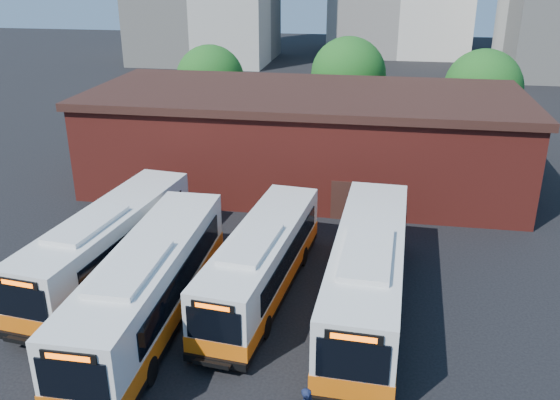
% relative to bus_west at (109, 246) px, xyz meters
% --- Properties ---
extents(ground, '(220.00, 220.00, 0.00)m').
position_rel_bus_west_xyz_m(ground, '(7.52, -5.26, -1.60)').
color(ground, black).
extents(bus_west, '(4.12, 13.15, 3.53)m').
position_rel_bus_west_xyz_m(bus_west, '(0.00, 0.00, 0.00)').
color(bus_west, silver).
rests_on(bus_west, ground).
extents(bus_midwest, '(2.94, 13.63, 3.70)m').
position_rel_bus_west_xyz_m(bus_midwest, '(3.48, -3.70, 0.08)').
color(bus_midwest, silver).
rests_on(bus_midwest, ground).
extents(bus_mideast, '(3.80, 12.44, 3.34)m').
position_rel_bus_west_xyz_m(bus_mideast, '(7.59, -0.42, -0.09)').
color(bus_mideast, silver).
rests_on(bus_mideast, ground).
extents(bus_east, '(3.49, 14.06, 3.80)m').
position_rel_bus_west_xyz_m(bus_east, '(12.38, -1.17, 0.12)').
color(bus_east, silver).
rests_on(bus_east, ground).
extents(depot_building, '(28.60, 12.60, 6.40)m').
position_rel_bus_west_xyz_m(depot_building, '(7.52, 14.74, 1.65)').
color(depot_building, maroon).
rests_on(depot_building, ground).
extents(tree_west, '(6.00, 6.00, 7.65)m').
position_rel_bus_west_xyz_m(tree_west, '(-2.48, 26.74, 3.04)').
color(tree_west, '#382314').
rests_on(tree_west, ground).
extents(tree_mid, '(6.56, 6.56, 8.36)m').
position_rel_bus_west_xyz_m(tree_mid, '(9.52, 28.74, 3.47)').
color(tree_mid, '#382314').
rests_on(tree_mid, ground).
extents(tree_east, '(6.24, 6.24, 7.96)m').
position_rel_bus_west_xyz_m(tree_east, '(20.52, 25.74, 3.23)').
color(tree_east, '#382314').
rests_on(tree_east, ground).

